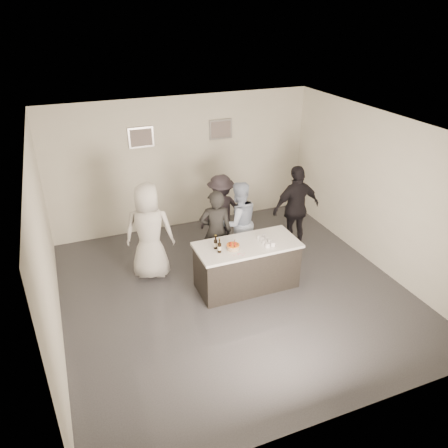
{
  "coord_description": "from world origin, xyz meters",
  "views": [
    {
      "loc": [
        -2.6,
        -6.05,
        4.73
      ],
      "look_at": [
        0.0,
        0.5,
        1.15
      ],
      "focal_mm": 35.0,
      "sensor_mm": 36.0,
      "label": 1
    }
  ],
  "objects_px": {
    "cake": "(233,247)",
    "person_main_black": "(216,232)",
    "person_guest_left": "(149,231)",
    "bar_counter": "(247,265)",
    "beer_bottle_b": "(219,246)",
    "person_guest_back": "(221,210)",
    "person_guest_right": "(296,208)",
    "person_main_blue": "(238,222)",
    "beer_bottle_a": "(216,242)"
  },
  "relations": [
    {
      "from": "cake",
      "to": "person_main_black",
      "type": "height_order",
      "value": "person_main_black"
    },
    {
      "from": "person_main_black",
      "to": "person_guest_left",
      "type": "relative_size",
      "value": 0.9
    },
    {
      "from": "bar_counter",
      "to": "beer_bottle_b",
      "type": "xyz_separation_m",
      "value": [
        -0.56,
        -0.09,
        0.58
      ]
    },
    {
      "from": "beer_bottle_b",
      "to": "person_guest_back",
      "type": "relative_size",
      "value": 0.16
    },
    {
      "from": "beer_bottle_b",
      "to": "bar_counter",
      "type": "bearing_deg",
      "value": 8.59
    },
    {
      "from": "person_guest_back",
      "to": "beer_bottle_b",
      "type": "bearing_deg",
      "value": 50.14
    },
    {
      "from": "person_guest_back",
      "to": "person_main_black",
      "type": "bearing_deg",
      "value": 45.8
    },
    {
      "from": "person_guest_left",
      "to": "person_guest_right",
      "type": "distance_m",
      "value": 3.1
    },
    {
      "from": "beer_bottle_b",
      "to": "person_main_black",
      "type": "height_order",
      "value": "person_main_black"
    },
    {
      "from": "person_main_black",
      "to": "person_main_blue",
      "type": "height_order",
      "value": "person_main_blue"
    },
    {
      "from": "bar_counter",
      "to": "person_main_blue",
      "type": "xyz_separation_m",
      "value": [
        0.23,
        0.93,
        0.4
      ]
    },
    {
      "from": "person_guest_left",
      "to": "person_guest_right",
      "type": "xyz_separation_m",
      "value": [
        3.1,
        -0.04,
        -0.03
      ]
    },
    {
      "from": "beer_bottle_b",
      "to": "person_main_blue",
      "type": "height_order",
      "value": "person_main_blue"
    },
    {
      "from": "beer_bottle_a",
      "to": "person_main_blue",
      "type": "bearing_deg",
      "value": 47.3
    },
    {
      "from": "beer_bottle_b",
      "to": "person_main_blue",
      "type": "distance_m",
      "value": 1.3
    },
    {
      "from": "beer_bottle_b",
      "to": "person_main_blue",
      "type": "bearing_deg",
      "value": 52.04
    },
    {
      "from": "bar_counter",
      "to": "person_guest_right",
      "type": "relative_size",
      "value": 1.02
    },
    {
      "from": "bar_counter",
      "to": "person_main_black",
      "type": "height_order",
      "value": "person_main_black"
    },
    {
      "from": "beer_bottle_a",
      "to": "person_main_black",
      "type": "relative_size",
      "value": 0.15
    },
    {
      "from": "cake",
      "to": "person_guest_back",
      "type": "distance_m",
      "value": 1.85
    },
    {
      "from": "person_guest_right",
      "to": "person_main_black",
      "type": "bearing_deg",
      "value": 6.36
    },
    {
      "from": "person_main_blue",
      "to": "person_guest_right",
      "type": "height_order",
      "value": "person_guest_right"
    },
    {
      "from": "cake",
      "to": "person_guest_back",
      "type": "height_order",
      "value": "person_guest_back"
    },
    {
      "from": "person_main_black",
      "to": "person_main_blue",
      "type": "distance_m",
      "value": 0.6
    },
    {
      "from": "bar_counter",
      "to": "cake",
      "type": "relative_size",
      "value": 8.09
    },
    {
      "from": "cake",
      "to": "person_main_black",
      "type": "xyz_separation_m",
      "value": [
        -0.02,
        0.78,
        -0.09
      ]
    },
    {
      "from": "person_guest_back",
      "to": "person_guest_right",
      "type": "bearing_deg",
      "value": 134.95
    },
    {
      "from": "beer_bottle_a",
      "to": "beer_bottle_b",
      "type": "bearing_deg",
      "value": -83.25
    },
    {
      "from": "bar_counter",
      "to": "cake",
      "type": "bearing_deg",
      "value": -167.64
    },
    {
      "from": "beer_bottle_a",
      "to": "person_main_blue",
      "type": "height_order",
      "value": "person_main_blue"
    },
    {
      "from": "beer_bottle_a",
      "to": "person_guest_right",
      "type": "height_order",
      "value": "person_guest_right"
    },
    {
      "from": "person_guest_left",
      "to": "bar_counter",
      "type": "bearing_deg",
      "value": 165.38
    },
    {
      "from": "cake",
      "to": "person_guest_right",
      "type": "xyz_separation_m",
      "value": [
        1.87,
        1.06,
        -0.02
      ]
    },
    {
      "from": "person_guest_right",
      "to": "beer_bottle_a",
      "type": "bearing_deg",
      "value": 21.67
    },
    {
      "from": "bar_counter",
      "to": "person_main_blue",
      "type": "relative_size",
      "value": 1.09
    },
    {
      "from": "cake",
      "to": "person_main_blue",
      "type": "distance_m",
      "value": 1.13
    },
    {
      "from": "bar_counter",
      "to": "person_guest_left",
      "type": "bearing_deg",
      "value": 145.95
    },
    {
      "from": "cake",
      "to": "person_main_blue",
      "type": "height_order",
      "value": "person_main_blue"
    },
    {
      "from": "person_main_blue",
      "to": "person_guest_back",
      "type": "distance_m",
      "value": 0.79
    },
    {
      "from": "beer_bottle_a",
      "to": "person_main_black",
      "type": "xyz_separation_m",
      "value": [
        0.25,
        0.66,
        -0.18
      ]
    },
    {
      "from": "beer_bottle_a",
      "to": "person_main_black",
      "type": "height_order",
      "value": "person_main_black"
    },
    {
      "from": "person_guest_right",
      "to": "person_guest_back",
      "type": "relative_size",
      "value": 1.16
    },
    {
      "from": "cake",
      "to": "beer_bottle_b",
      "type": "xyz_separation_m",
      "value": [
        -0.26,
        -0.02,
        0.09
      ]
    },
    {
      "from": "person_guest_right",
      "to": "person_guest_back",
      "type": "xyz_separation_m",
      "value": [
        -1.4,
        0.72,
        -0.13
      ]
    },
    {
      "from": "cake",
      "to": "person_guest_left",
      "type": "bearing_deg",
      "value": 138.06
    },
    {
      "from": "person_main_black",
      "to": "person_guest_back",
      "type": "relative_size",
      "value": 1.08
    },
    {
      "from": "beer_bottle_b",
      "to": "person_guest_right",
      "type": "distance_m",
      "value": 2.39
    },
    {
      "from": "bar_counter",
      "to": "person_main_black",
      "type": "distance_m",
      "value": 0.88
    },
    {
      "from": "beer_bottle_a",
      "to": "person_guest_back",
      "type": "xyz_separation_m",
      "value": [
        0.75,
        1.66,
        -0.24
      ]
    },
    {
      "from": "beer_bottle_a",
      "to": "person_guest_left",
      "type": "bearing_deg",
      "value": 134.11
    }
  ]
}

